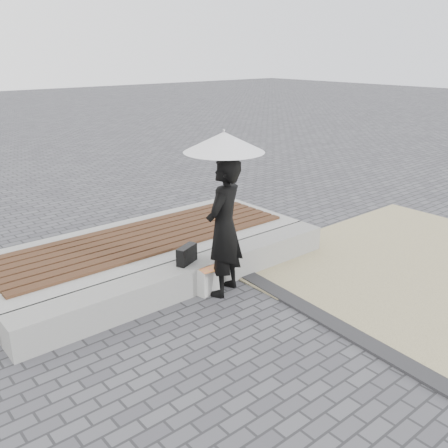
% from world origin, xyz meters
% --- Properties ---
extents(ground, '(80.00, 80.00, 0.00)m').
position_xyz_m(ground, '(0.00, 0.00, 0.00)').
color(ground, '#505156').
rests_on(ground, ground).
extents(terrazzo_zone, '(5.00, 5.00, 0.02)m').
position_xyz_m(terrazzo_zone, '(3.20, -0.50, 0.01)').
color(terrazzo_zone, '#C0B586').
rests_on(terrazzo_zone, ground).
extents(edging_band, '(0.61, 5.20, 0.04)m').
position_xyz_m(edging_band, '(0.75, -0.50, 0.02)').
color(edging_band, '#2C2C2E').
rests_on(edging_band, ground).
extents(seating_ledge, '(5.00, 0.45, 0.40)m').
position_xyz_m(seating_ledge, '(0.00, 1.60, 0.20)').
color(seating_ledge, gray).
rests_on(seating_ledge, ground).
extents(timber_platform, '(5.00, 2.00, 0.40)m').
position_xyz_m(timber_platform, '(0.00, 2.80, 0.20)').
color(timber_platform, '#ABABA6').
rests_on(timber_platform, ground).
extents(timber_decking, '(4.60, 1.40, 0.04)m').
position_xyz_m(timber_decking, '(0.00, 2.80, 0.42)').
color(timber_decking, '#4F2A1C').
rests_on(timber_decking, timber_platform).
extents(woman, '(0.82, 0.70, 1.90)m').
position_xyz_m(woman, '(0.30, 1.24, 0.95)').
color(woman, black).
rests_on(woman, ground).
extents(parasol, '(1.03, 1.03, 1.32)m').
position_xyz_m(parasol, '(0.30, 1.24, 2.09)').
color(parasol, '#ACACB1').
rests_on(parasol, ground).
extents(handbag, '(0.37, 0.25, 0.25)m').
position_xyz_m(handbag, '(-0.04, 1.63, 0.52)').
color(handbag, black).
rests_on(handbag, seating_ledge).
extents(canvas_tote, '(0.38, 0.22, 0.38)m').
position_xyz_m(canvas_tote, '(0.13, 1.36, 0.19)').
color(canvas_tote, silver).
rests_on(canvas_tote, ground).
extents(magazine, '(0.35, 0.28, 0.01)m').
position_xyz_m(magazine, '(0.13, 1.31, 0.38)').
color(magazine, '#EC3B58').
rests_on(magazine, canvas_tote).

